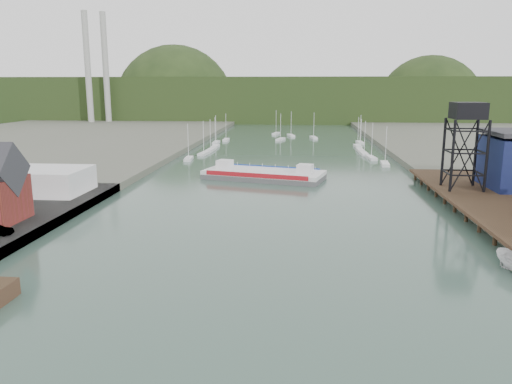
# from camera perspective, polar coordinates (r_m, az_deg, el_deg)

# --- Properties ---
(ground) EXTENTS (600.00, 600.00, 0.00)m
(ground) POSITION_cam_1_polar(r_m,az_deg,el_deg) (42.81, -1.74, -17.45)
(ground) COLOR #2E473A
(ground) RESTS_ON ground
(east_pier) EXTENTS (14.00, 70.00, 2.45)m
(east_pier) POSITION_cam_1_polar(r_m,az_deg,el_deg) (90.26, 26.02, -1.47)
(east_pier) COLOR black
(east_pier) RESTS_ON ground
(white_shed) EXTENTS (18.00, 12.00, 4.50)m
(white_shed) POSITION_cam_1_polar(r_m,az_deg,el_deg) (101.08, -23.73, 1.21)
(white_shed) COLOR silver
(white_shed) RESTS_ON west_quay
(lift_tower) EXTENTS (6.50, 6.50, 16.00)m
(lift_tower) POSITION_cam_1_polar(r_m,az_deg,el_deg) (99.91, 23.04, 7.98)
(lift_tower) COLOR black
(lift_tower) RESTS_ON east_pier
(marina_sailboats) EXTENTS (57.71, 92.65, 0.90)m
(marina_sailboats) POSITION_cam_1_polar(r_m,az_deg,el_deg) (176.73, 3.59, 5.29)
(marina_sailboats) COLOR silver
(marina_sailboats) RESTS_ON ground
(smokestacks) EXTENTS (11.20, 8.20, 60.00)m
(smokestacks) POSITION_cam_1_polar(r_m,az_deg,el_deg) (291.40, -17.73, 13.25)
(smokestacks) COLOR #A0A19C
(smokestacks) RESTS_ON ground
(distant_hills) EXTENTS (500.00, 120.00, 80.00)m
(distant_hills) POSITION_cam_1_polar(r_m,az_deg,el_deg) (338.62, 3.66, 10.21)
(distant_hills) COLOR black
(distant_hills) RESTS_ON ground
(chain_ferry) EXTENTS (29.03, 17.51, 3.91)m
(chain_ferry) POSITION_cam_1_polar(r_m,az_deg,el_deg) (115.08, 0.89, 2.06)
(chain_ferry) COLOR #505053
(chain_ferry) RESTS_ON ground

